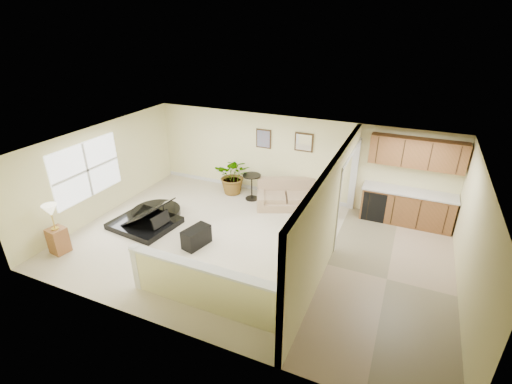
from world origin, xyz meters
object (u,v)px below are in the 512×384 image
at_px(loveseat, 287,194).
at_px(palm_plant, 234,176).
at_px(piano_bench, 196,237).
at_px(accent_table, 252,184).
at_px(lamp_stand, 56,233).
at_px(piano, 145,202).
at_px(small_plant, 333,209).

bearing_deg(loveseat, palm_plant, 153.33).
xyz_separation_m(piano_bench, accent_table, (0.18, 2.86, 0.27)).
bearing_deg(lamp_stand, piano, 62.21).
height_order(loveseat, palm_plant, palm_plant).
relative_size(accent_table, small_plant, 1.37).
bearing_deg(palm_plant, lamp_stand, -116.89).
relative_size(piano, loveseat, 0.99).
bearing_deg(lamp_stand, palm_plant, 63.11).
bearing_deg(piano_bench, small_plant, 45.40).
bearing_deg(piano, small_plant, 33.69).
height_order(accent_table, small_plant, accent_table).
relative_size(piano_bench, lamp_stand, 0.57).
relative_size(palm_plant, lamp_stand, 1.02).
bearing_deg(accent_table, piano_bench, -93.63).
relative_size(accent_table, palm_plant, 0.63).
bearing_deg(small_plant, piano_bench, -134.60).
xyz_separation_m(loveseat, lamp_stand, (-4.11, -4.43, 0.16)).
xyz_separation_m(piano, lamp_stand, (-1.01, -1.92, -0.10)).
xyz_separation_m(piano_bench, small_plant, (2.70, 2.73, 0.01)).
distance_m(piano, accent_table, 3.17).
bearing_deg(piano, piano_bench, -6.03).
bearing_deg(loveseat, piano, -163.77).
height_order(accent_table, palm_plant, palm_plant).
bearing_deg(small_plant, accent_table, 177.16).
xyz_separation_m(palm_plant, small_plant, (3.20, -0.29, -0.34)).
relative_size(loveseat, small_plant, 3.52).
xyz_separation_m(piano, small_plant, (4.50, 2.34, -0.38)).
bearing_deg(piano_bench, palm_plant, 99.54).
bearing_deg(piano_bench, piano, 167.75).
height_order(loveseat, accent_table, loveseat).
relative_size(piano, palm_plant, 1.60).
bearing_deg(small_plant, piano, -152.52).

